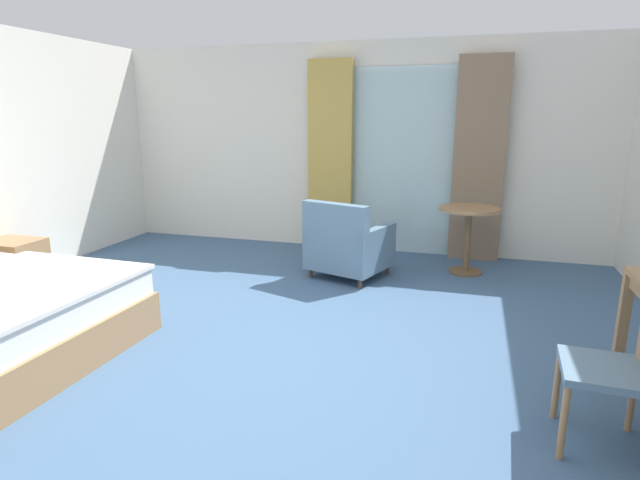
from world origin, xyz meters
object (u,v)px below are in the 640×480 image
object	(u,v)px
desk_chair	(623,362)
armchair_by_window	(347,246)
round_cafe_table	(468,225)
nightstand	(14,264)

from	to	relation	value
desk_chair	armchair_by_window	size ratio (longest dim) A/B	0.94
round_cafe_table	nightstand	bearing A→B (deg)	-157.07
desk_chair	round_cafe_table	size ratio (longest dim) A/B	1.19
desk_chair	armchair_by_window	distance (m)	3.09
armchair_by_window	desk_chair	bearing A→B (deg)	-50.40
armchair_by_window	nightstand	bearing A→B (deg)	-157.10
nightstand	armchair_by_window	size ratio (longest dim) A/B	0.57
desk_chair	round_cafe_table	bearing A→B (deg)	105.10
nightstand	desk_chair	xyz separation A→B (m)	(4.98, -1.11, 0.23)
nightstand	armchair_by_window	xyz separation A→B (m)	(3.01, 1.27, 0.09)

